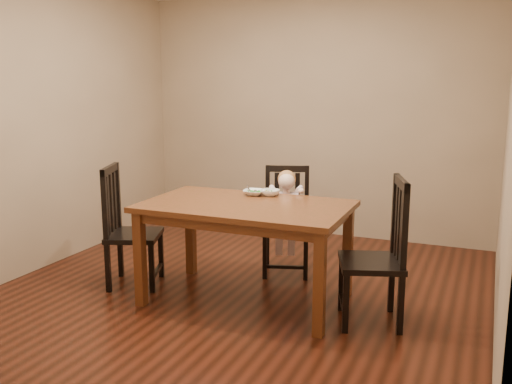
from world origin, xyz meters
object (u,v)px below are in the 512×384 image
at_px(chair_child, 286,222).
at_px(toddler, 286,211).
at_px(chair_left, 128,228).
at_px(chair_right, 379,255).
at_px(dining_table, 246,215).
at_px(bowl_peas, 254,192).
at_px(bowl_veg, 270,193).

relative_size(chair_child, toddler, 2.00).
height_order(chair_left, toddler, chair_left).
bearing_deg(toddler, chair_right, 124.69).
height_order(dining_table, chair_right, chair_right).
bearing_deg(chair_right, bowl_peas, 54.62).
bearing_deg(chair_right, chair_child, 32.60).
bearing_deg(bowl_veg, chair_left, -160.18).
xyz_separation_m(chair_child, toddler, (0.02, -0.05, 0.12)).
distance_m(dining_table, chair_left, 1.11).
bearing_deg(toddler, chair_child, -90.00).
bearing_deg(chair_right, toddler, 33.86).
height_order(dining_table, chair_left, chair_left).
height_order(chair_right, toddler, chair_right).
distance_m(chair_left, toddler, 1.42).
distance_m(dining_table, toddler, 0.76).
relative_size(bowl_peas, bowl_veg, 1.13).
distance_m(chair_left, bowl_peas, 1.14).
bearing_deg(bowl_peas, chair_left, -159.38).
distance_m(chair_right, bowl_veg, 1.11).
height_order(dining_table, bowl_veg, bowl_veg).
relative_size(dining_table, chair_left, 1.54).
bearing_deg(chair_child, bowl_peas, 57.12).
bearing_deg(dining_table, chair_left, -177.10).
distance_m(bowl_peas, bowl_veg, 0.14).
xyz_separation_m(chair_child, chair_left, (-1.15, -0.85, 0.03)).
distance_m(chair_left, bowl_veg, 1.27).
relative_size(dining_table, toddler, 3.30).
bearing_deg(chair_left, chair_child, 105.72).
height_order(chair_child, bowl_peas, chair_child).
distance_m(chair_child, toddler, 0.13).
bearing_deg(chair_left, bowl_peas, 89.79).
xyz_separation_m(chair_right, bowl_peas, (-1.13, 0.34, 0.31)).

